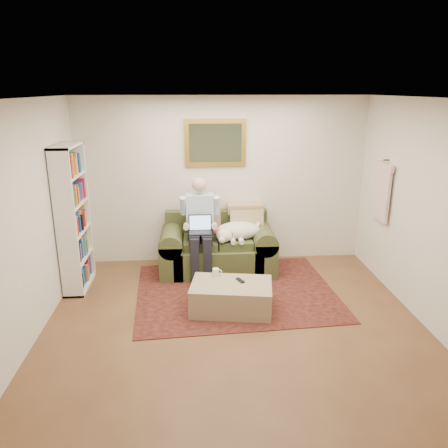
{
  "coord_description": "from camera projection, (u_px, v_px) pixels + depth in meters",
  "views": [
    {
      "loc": [
        -0.45,
        -4.22,
        2.7
      ],
      "look_at": [
        -0.05,
        1.36,
        0.95
      ],
      "focal_mm": 35.0,
      "sensor_mm": 36.0,
      "label": 1
    }
  ],
  "objects": [
    {
      "name": "laptop",
      "position": [
        200.0,
        228.0,
        6.32
      ],
      "size": [
        0.34,
        0.27,
        0.24
      ],
      "color": "black",
      "rests_on": "seated_man"
    },
    {
      "name": "rug",
      "position": [
        236.0,
        291.0,
        6.05
      ],
      "size": [
        2.82,
        2.32,
        0.01
      ],
      "primitive_type": "cube",
      "rotation": [
        0.0,
        0.0,
        0.07
      ],
      "color": "black",
      "rests_on": "room_shell"
    },
    {
      "name": "wall_mirror",
      "position": [
        215.0,
        143.0,
        6.64
      ],
      "size": [
        0.94,
        0.04,
        0.72
      ],
      "color": "gold",
      "rests_on": "room_shell"
    },
    {
      "name": "hanging_shirt",
      "position": [
        382.0,
        188.0,
        6.13
      ],
      "size": [
        0.06,
        0.52,
        0.9
      ],
      "primitive_type": null,
      "color": "beige",
      "rests_on": "room_shell"
    },
    {
      "name": "room_shell",
      "position": [
        235.0,
        221.0,
        4.81
      ],
      "size": [
        4.51,
        5.0,
        2.61
      ],
      "color": "brown",
      "rests_on": "ground"
    },
    {
      "name": "coffee_mug",
      "position": [
        216.0,
        272.0,
        5.66
      ],
      "size": [
        0.08,
        0.08,
        0.1
      ],
      "primitive_type": "cylinder",
      "color": "white",
      "rests_on": "ottoman"
    },
    {
      "name": "bookshelf",
      "position": [
        73.0,
        218.0,
        5.94
      ],
      "size": [
        0.28,
        0.8,
        2.0
      ],
      "primitive_type": null,
      "color": "white",
      "rests_on": "room_shell"
    },
    {
      "name": "ottoman",
      "position": [
        231.0,
        297.0,
        5.5
      ],
      "size": [
        1.09,
        0.79,
        0.36
      ],
      "primitive_type": "cube",
      "rotation": [
        0.0,
        0.0,
        -0.16
      ],
      "color": "tan",
      "rests_on": "room_shell"
    },
    {
      "name": "sleeping_dog",
      "position": [
        238.0,
        231.0,
        6.52
      ],
      "size": [
        0.71,
        0.45,
        0.26
      ],
      "primitive_type": null,
      "color": "white",
      "rests_on": "sofa"
    },
    {
      "name": "seated_man",
      "position": [
        200.0,
        229.0,
        6.4
      ],
      "size": [
        0.57,
        0.81,
        1.45
      ],
      "primitive_type": null,
      "color": "#8CB7D8",
      "rests_on": "sofa"
    },
    {
      "name": "tv_remote",
      "position": [
        240.0,
        280.0,
        5.51
      ],
      "size": [
        0.11,
        0.16,
        0.02
      ],
      "primitive_type": "cube",
      "rotation": [
        0.0,
        0.0,
        0.42
      ],
      "color": "black",
      "rests_on": "ottoman"
    },
    {
      "name": "sofa",
      "position": [
        217.0,
        252.0,
        6.69
      ],
      "size": [
        1.73,
        0.88,
        1.04
      ],
      "color": "#404625",
      "rests_on": "room_shell"
    }
  ]
}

